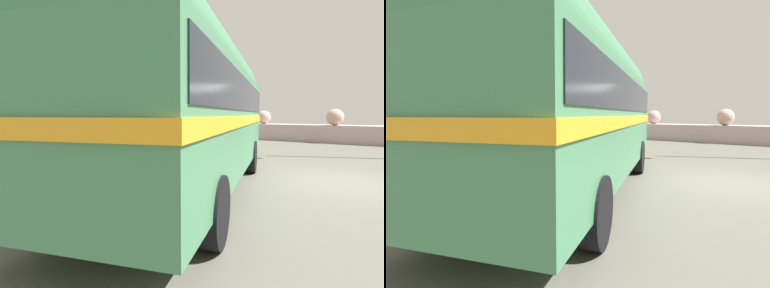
% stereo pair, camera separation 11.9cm
% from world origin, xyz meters
% --- Properties ---
extents(ground, '(32.00, 26.00, 0.02)m').
position_xyz_m(ground, '(0.00, 0.00, 0.01)').
color(ground, '#55544A').
extents(vintage_coach, '(5.24, 8.88, 3.70)m').
position_xyz_m(vintage_coach, '(-2.59, -3.01, 2.05)').
color(vintage_coach, black).
rests_on(vintage_coach, ground).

